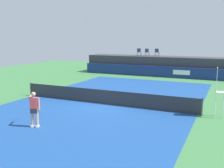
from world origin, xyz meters
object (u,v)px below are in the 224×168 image
spectator_chair_far_left (139,52)px  spectator_chair_center (157,52)px  umpire_chair (218,89)px  net_post_near (31,89)px  tennis_player (34,108)px  spectator_chair_left (147,52)px  tennis_ball (87,82)px  net_post_far (202,107)px

spectator_chair_far_left → spectator_chair_center: size_ratio=1.00×
spectator_chair_center → umpire_chair: size_ratio=0.32×
spectator_chair_far_left → umpire_chair: bearing=-57.5°
spectator_chair_center → net_post_near: (-5.60, -15.50, -2.19)m
umpire_chair → net_post_near: (-13.18, 0.00, -1.09)m
net_post_near → tennis_player: tennis_player is taller
spectator_chair_left → umpire_chair: (8.66, -15.07, -1.11)m
umpire_chair → tennis_player: size_ratio=1.56×
net_post_near → tennis_player: size_ratio=0.56×
tennis_ball → umpire_chair: bearing=-30.0°
spectator_chair_far_left → tennis_player: spectator_chair_far_left is taller
net_post_near → net_post_far: size_ratio=1.00×
spectator_chair_far_left → tennis_player: (1.69, -20.73, -1.73)m
spectator_chair_center → tennis_ball: spectator_chair_center is taller
tennis_player → umpire_chair: bearing=34.3°
spectator_chair_left → net_post_near: 15.88m
net_post_near → tennis_ball: (0.74, 7.18, -0.46)m
spectator_chair_far_left → net_post_near: (-3.45, -15.24, -2.19)m
spectator_chair_far_left → spectator_chair_center: same height
net_post_far → tennis_player: tennis_player is taller
spectator_chair_left → tennis_player: 20.63m
net_post_near → tennis_ball: 7.23m
net_post_far → tennis_ball: size_ratio=14.71×
net_post_near → tennis_player: (5.14, -5.49, 0.46)m
spectator_chair_far_left → spectator_chair_left: size_ratio=1.00×
net_post_near → spectator_chair_far_left: bearing=77.2°
spectator_chair_left → net_post_near: (-4.52, -15.07, -2.19)m
spectator_chair_center → net_post_far: spectator_chair_center is taller
spectator_chair_left → umpire_chair: size_ratio=0.32×
spectator_chair_left → spectator_chair_center: bearing=21.8°
tennis_ball → tennis_player: bearing=-70.8°
spectator_chair_left → spectator_chair_center: (1.09, 0.43, 0.00)m
net_post_near → spectator_chair_left: bearing=73.3°
spectator_chair_center → net_post_far: (6.80, -15.50, -2.19)m
umpire_chair → tennis_player: umpire_chair is taller
tennis_ball → spectator_chair_left: bearing=64.4°
spectator_chair_center → net_post_near: size_ratio=0.89×
tennis_player → spectator_chair_left: bearing=91.7°
spectator_chair_center → umpire_chair: (7.57, -15.50, -1.11)m
net_post_near → tennis_ball: net_post_near is taller
spectator_chair_center → tennis_ball: (-4.87, -8.32, -2.66)m
spectator_chair_center → spectator_chair_far_left: bearing=-173.1°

